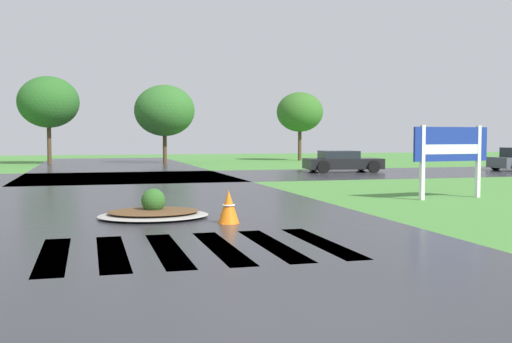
{
  "coord_description": "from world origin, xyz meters",
  "views": [
    {
      "loc": [
        -1.69,
        -4.87,
        1.87
      ],
      "look_at": [
        2.91,
        11.99,
        0.88
      ],
      "focal_mm": 43.15,
      "sensor_mm": 36.0,
      "label": 1
    }
  ],
  "objects_px": {
    "median_island": "(153,212)",
    "car_blue_compact": "(342,162)",
    "estate_billboard": "(451,148)",
    "traffic_cone": "(229,207)"
  },
  "relations": [
    {
      "from": "estate_billboard",
      "to": "traffic_cone",
      "type": "bearing_deg",
      "value": 16.71
    },
    {
      "from": "estate_billboard",
      "to": "car_blue_compact",
      "type": "height_order",
      "value": "estate_billboard"
    },
    {
      "from": "estate_billboard",
      "to": "median_island",
      "type": "xyz_separation_m",
      "value": [
        -9.11,
        -2.08,
        -1.38
      ]
    },
    {
      "from": "estate_billboard",
      "to": "car_blue_compact",
      "type": "relative_size",
      "value": 0.65
    },
    {
      "from": "estate_billboard",
      "to": "traffic_cone",
      "type": "distance_m",
      "value": 8.46
    },
    {
      "from": "median_island",
      "to": "estate_billboard",
      "type": "bearing_deg",
      "value": 12.84
    },
    {
      "from": "car_blue_compact",
      "to": "median_island",
      "type": "bearing_deg",
      "value": -120.98
    },
    {
      "from": "median_island",
      "to": "car_blue_compact",
      "type": "bearing_deg",
      "value": 54.1
    },
    {
      "from": "estate_billboard",
      "to": "car_blue_compact",
      "type": "bearing_deg",
      "value": -107.45
    },
    {
      "from": "median_island",
      "to": "car_blue_compact",
      "type": "xyz_separation_m",
      "value": [
        11.54,
        15.94,
        0.4
      ]
    }
  ]
}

